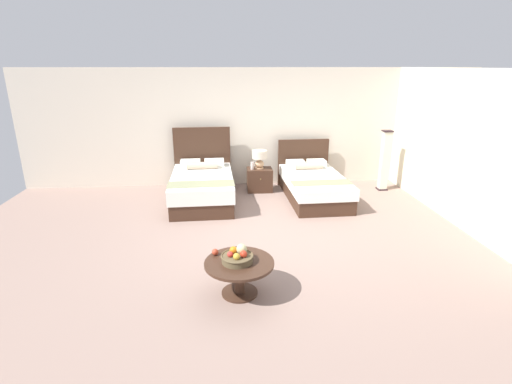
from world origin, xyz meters
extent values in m
cube|color=gray|center=(0.00, 0.00, -0.01)|extent=(10.24, 9.58, 0.02)
cube|color=beige|center=(0.00, 2.99, 1.30)|extent=(10.24, 0.12, 2.59)
cube|color=beige|center=(3.32, 0.40, 1.30)|extent=(0.12, 5.18, 2.59)
cube|color=#40281B|center=(-1.14, 1.72, 0.14)|extent=(1.21, 2.03, 0.28)
cube|color=white|center=(-1.14, 1.72, 0.42)|extent=(1.25, 2.07, 0.28)
cube|color=#40281B|center=(-1.17, 2.75, 0.68)|extent=(1.24, 0.10, 1.35)
cube|color=white|center=(-1.41, 2.45, 0.63)|extent=(0.42, 0.31, 0.14)
cube|color=white|center=(-0.90, 2.46, 0.63)|extent=(0.42, 0.31, 0.14)
cylinder|color=#CAAF94|center=(-1.15, 2.22, 0.63)|extent=(0.64, 0.17, 0.15)
cube|color=gray|center=(-1.12, 1.12, 0.56)|extent=(1.23, 0.45, 0.01)
cube|color=#40281B|center=(1.14, 1.72, 0.14)|extent=(1.13, 2.07, 0.28)
cube|color=white|center=(1.14, 1.72, 0.39)|extent=(1.17, 2.11, 0.21)
cube|color=#40281B|center=(1.11, 2.77, 0.52)|extent=(1.16, 0.09, 1.05)
cube|color=white|center=(0.88, 2.47, 0.57)|extent=(0.40, 0.31, 0.14)
cube|color=white|center=(1.35, 2.48, 0.57)|extent=(0.40, 0.31, 0.14)
cylinder|color=#CAAF94|center=(1.12, 2.24, 0.57)|extent=(0.60, 0.17, 0.15)
cube|color=gray|center=(1.15, 1.21, 0.50)|extent=(1.14, 0.38, 0.01)
cube|color=#40281B|center=(0.07, 2.35, 0.25)|extent=(0.54, 0.40, 0.50)
sphere|color=tan|center=(0.07, 2.14, 0.33)|extent=(0.02, 0.02, 0.02)
cylinder|color=tan|center=(0.07, 2.37, 0.51)|extent=(0.18, 0.18, 0.02)
ellipsoid|color=tan|center=(0.07, 2.37, 0.60)|extent=(0.19, 0.19, 0.16)
cylinder|color=#99844C|center=(0.07, 2.37, 0.71)|extent=(0.02, 0.02, 0.04)
cylinder|color=beige|center=(0.07, 2.37, 0.81)|extent=(0.32, 0.32, 0.17)
cylinder|color=silver|center=(-0.09, 2.31, 0.58)|extent=(0.07, 0.07, 0.15)
torus|color=silver|center=(-0.09, 2.31, 0.66)|extent=(0.07, 0.07, 0.01)
cylinder|color=#40281B|center=(-0.54, -1.63, 0.01)|extent=(0.44, 0.44, 0.02)
cylinder|color=#40281B|center=(-0.54, -1.63, 0.20)|extent=(0.12, 0.12, 0.39)
cylinder|color=#40281B|center=(-0.54, -1.63, 0.41)|extent=(0.83, 0.83, 0.04)
cylinder|color=brown|center=(-0.57, -1.63, 0.47)|extent=(0.37, 0.37, 0.08)
torus|color=brown|center=(-0.57, -1.63, 0.51)|extent=(0.39, 0.39, 0.02)
sphere|color=orange|center=(-0.61, -1.56, 0.55)|extent=(0.09, 0.09, 0.09)
sphere|color=red|center=(-0.65, -1.65, 0.54)|extent=(0.07, 0.07, 0.07)
sphere|color=gold|center=(-0.58, -1.71, 0.54)|extent=(0.08, 0.08, 0.08)
sphere|color=red|center=(-0.49, -1.67, 0.54)|extent=(0.08, 0.08, 0.08)
sphere|color=beige|center=(-0.51, -1.57, 0.56)|extent=(0.13, 0.13, 0.13)
sphere|color=#B53E26|center=(-0.83, -1.44, 0.47)|extent=(0.08, 0.08, 0.08)
cube|color=#2F1F25|center=(2.79, 2.22, 0.01)|extent=(0.20, 0.20, 0.03)
cube|color=beige|center=(2.79, 2.22, 0.66)|extent=(0.16, 0.16, 1.26)
cube|color=#2F1F25|center=(2.79, 2.22, 1.30)|extent=(0.20, 0.20, 0.02)
camera|label=1|loc=(-0.69, -5.69, 2.63)|focal=27.07mm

